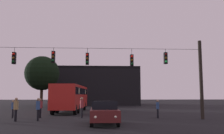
{
  "coord_description": "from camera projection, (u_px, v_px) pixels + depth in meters",
  "views": [
    {
      "loc": [
        0.78,
        -4.49,
        1.89
      ],
      "look_at": [
        1.85,
        14.36,
        4.1
      ],
      "focal_mm": 39.09,
      "sensor_mm": 36.0,
      "label": 1
    }
  ],
  "objects": [
    {
      "name": "pedestrian_trailing",
      "position": [
        82.0,
        106.0,
        20.55
      ],
      "size": [
        0.32,
        0.41,
        1.74
      ],
      "color": "black",
      "rests_on": "ground"
    },
    {
      "name": "pedestrian_crossing_center",
      "position": [
        158.0,
        108.0,
        20.51
      ],
      "size": [
        0.3,
        0.4,
        1.52
      ],
      "color": "black",
      "rests_on": "ground"
    },
    {
      "name": "overhead_signal_span",
      "position": [
        89.0,
        72.0,
        19.54
      ],
      "size": [
        18.72,
        0.44,
        6.43
      ],
      "color": "black",
      "rests_on": "ground"
    },
    {
      "name": "pedestrian_crossing_left",
      "position": [
        13.0,
        108.0,
        20.47
      ],
      "size": [
        0.32,
        0.41,
        1.51
      ],
      "color": "black",
      "rests_on": "ground"
    },
    {
      "name": "car_near_right",
      "position": [
        104.0,
        112.0,
        16.14
      ],
      "size": [
        1.84,
        4.35,
        1.52
      ],
      "color": "#511919",
      "rests_on": "ground"
    },
    {
      "name": "pedestrian_near_bus",
      "position": [
        40.0,
        107.0,
        20.62
      ],
      "size": [
        0.31,
        0.4,
        1.63
      ],
      "color": "black",
      "rests_on": "ground"
    },
    {
      "name": "corner_building",
      "position": [
        96.0,
        87.0,
        51.26
      ],
      "size": [
        16.82,
        13.35,
        7.36
      ],
      "color": "black",
      "rests_on": "ground"
    },
    {
      "name": "ground_plane",
      "position": [
        91.0,
        112.0,
        28.49
      ],
      "size": [
        168.0,
        168.0,
        0.0
      ],
      "primitive_type": "plane",
      "color": "black",
      "rests_on": "ground"
    },
    {
      "name": "tree_left_silhouette",
      "position": [
        42.0,
        73.0,
        39.21
      ],
      "size": [
        5.51,
        5.51,
        8.21
      ],
      "color": "#2D2116",
      "rests_on": "ground"
    },
    {
      "name": "pedestrian_crossing_right",
      "position": [
        16.0,
        108.0,
        17.94
      ],
      "size": [
        0.25,
        0.37,
        1.73
      ],
      "color": "black",
      "rests_on": "ground"
    },
    {
      "name": "pedestrian_far_side",
      "position": [
        38.0,
        108.0,
        18.22
      ],
      "size": [
        0.26,
        0.37,
        1.7
      ],
      "color": "black",
      "rests_on": "ground"
    },
    {
      "name": "city_bus",
      "position": [
        71.0,
        96.0,
        28.1
      ],
      "size": [
        3.14,
        11.13,
        3.0
      ],
      "color": "#B21E19",
      "rests_on": "ground"
    }
  ]
}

